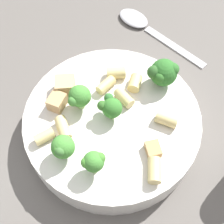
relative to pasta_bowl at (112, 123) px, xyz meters
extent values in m
plane|color=#5B5651|center=(0.00, 0.00, -0.02)|extent=(2.00, 2.00, 0.00)
cylinder|color=silver|center=(0.00, 0.00, 0.00)|extent=(0.22, 0.22, 0.04)
cylinder|color=silver|center=(0.00, 0.00, 0.01)|extent=(0.20, 0.20, 0.01)
torus|color=silver|center=(0.00, 0.00, 0.02)|extent=(0.22, 0.22, 0.00)
cylinder|color=#84AD60|center=(-0.02, -0.07, 0.02)|extent=(0.01, 0.01, 0.01)
sphere|color=#478E38|center=(-0.02, -0.07, 0.04)|extent=(0.03, 0.03, 0.03)
sphere|color=#419030|center=(-0.02, -0.08, 0.04)|extent=(0.01, 0.01, 0.01)
sphere|color=#437B38|center=(-0.01, -0.08, 0.04)|extent=(0.01, 0.01, 0.01)
cylinder|color=#93B766|center=(0.00, 0.00, 0.02)|extent=(0.01, 0.01, 0.01)
sphere|color=#387A2D|center=(0.00, 0.00, 0.04)|extent=(0.03, 0.03, 0.03)
sphere|color=#326D30|center=(-0.01, 0.01, 0.04)|extent=(0.01, 0.01, 0.01)
sphere|color=#376929|center=(-0.01, -0.01, 0.04)|extent=(0.01, 0.01, 0.01)
sphere|color=#377A27|center=(0.00, 0.00, 0.04)|extent=(0.01, 0.01, 0.01)
cylinder|color=#9EC175|center=(-0.04, -0.01, 0.02)|extent=(0.01, 0.01, 0.01)
sphere|color=#478E38|center=(-0.04, -0.01, 0.04)|extent=(0.03, 0.03, 0.03)
sphere|color=#468538|center=(-0.04, -0.02, 0.04)|extent=(0.01, 0.01, 0.01)
sphere|color=#437F30|center=(-0.03, -0.01, 0.04)|extent=(0.01, 0.01, 0.01)
sphere|color=#3F7B34|center=(-0.03, -0.01, 0.04)|extent=(0.01, 0.01, 0.01)
cylinder|color=#9EC175|center=(0.03, 0.08, 0.02)|extent=(0.01, 0.01, 0.01)
sphere|color=#2D6B28|center=(0.03, 0.08, 0.04)|extent=(0.04, 0.04, 0.04)
sphere|color=#2F5C28|center=(0.02, 0.07, 0.04)|extent=(0.02, 0.02, 0.02)
sphere|color=#2E6929|center=(0.04, 0.09, 0.04)|extent=(0.02, 0.02, 0.02)
sphere|color=#2F6726|center=(0.03, 0.07, 0.04)|extent=(0.01, 0.01, 0.01)
cylinder|color=#93B766|center=(0.02, -0.07, 0.03)|extent=(0.01, 0.01, 0.02)
sphere|color=#478E38|center=(0.02, -0.07, 0.04)|extent=(0.02, 0.02, 0.02)
sphere|color=#4A9333|center=(0.02, -0.08, 0.04)|extent=(0.01, 0.01, 0.01)
sphere|color=#458630|center=(0.03, -0.06, 0.04)|extent=(0.01, 0.01, 0.01)
cylinder|color=#E0C67F|center=(0.00, 0.05, 0.03)|extent=(0.02, 0.03, 0.02)
cylinder|color=#E0C67F|center=(0.06, 0.03, 0.02)|extent=(0.03, 0.02, 0.02)
cylinder|color=#E0C67F|center=(-0.03, 0.06, 0.03)|extent=(0.03, 0.03, 0.02)
cylinder|color=#E0C67F|center=(0.00, 0.03, 0.02)|extent=(0.03, 0.02, 0.01)
cylinder|color=#E0C67F|center=(-0.04, -0.05, 0.02)|extent=(0.03, 0.03, 0.01)
cylinder|color=#E0C67F|center=(-0.03, 0.03, 0.02)|extent=(0.02, 0.03, 0.01)
cylinder|color=#E0C67F|center=(0.08, -0.04, 0.02)|extent=(0.03, 0.03, 0.01)
cylinder|color=#E0C67F|center=(-0.05, -0.07, 0.02)|extent=(0.02, 0.03, 0.01)
cube|color=tan|center=(-0.07, -0.02, 0.03)|extent=(0.02, 0.03, 0.02)
cube|color=tan|center=(0.07, -0.01, 0.02)|extent=(0.03, 0.02, 0.01)
cube|color=tan|center=(-0.07, 0.00, 0.03)|extent=(0.03, 0.03, 0.02)
cube|color=silver|center=(0.00, 0.18, -0.02)|extent=(0.12, 0.03, 0.01)
ellipsoid|color=silver|center=(-0.09, 0.20, -0.02)|extent=(0.06, 0.05, 0.01)
camera|label=1|loc=(0.11, -0.17, 0.35)|focal=50.00mm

